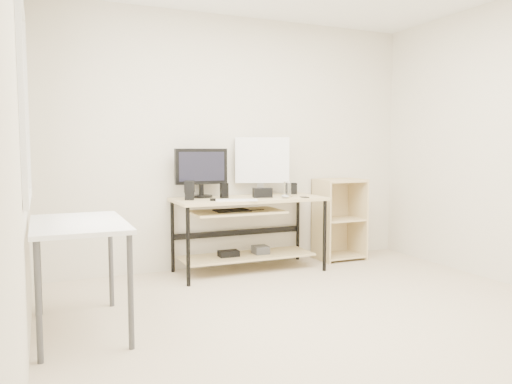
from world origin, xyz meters
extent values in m
cube|color=beige|center=(0.00, 0.00, -0.01)|extent=(4.00, 4.00, 0.01)
cube|color=silver|center=(0.00, 2.00, 1.30)|extent=(4.00, 0.01, 2.60)
cube|color=silver|center=(-2.00, 0.00, 1.30)|extent=(0.01, 4.00, 2.60)
cube|color=white|center=(-1.98, 0.60, 1.55)|extent=(0.01, 1.00, 1.20)
cube|color=#D8C389|center=(0.00, 1.66, 0.73)|extent=(1.50, 0.65, 0.03)
cube|color=#D8C389|center=(-0.15, 1.60, 0.62)|extent=(0.90, 0.49, 0.02)
cube|color=#D8C389|center=(0.00, 1.71, 0.15)|extent=(1.35, 0.46, 0.02)
cube|color=black|center=(-0.20, 1.60, 0.64)|extent=(0.33, 0.22, 0.01)
cylinder|color=black|center=(0.05, 1.55, 0.64)|extent=(0.14, 0.01, 0.01)
cube|color=#404043|center=(0.15, 1.71, 0.20)|extent=(0.15, 0.15, 0.08)
cube|color=black|center=(-0.20, 1.71, 0.19)|extent=(0.20, 0.12, 0.06)
cylinder|color=black|center=(-0.71, 1.37, 0.36)|extent=(0.04, 0.04, 0.72)
cylinder|color=black|center=(-0.71, 1.94, 0.36)|extent=(0.04, 0.04, 0.72)
cylinder|color=black|center=(0.71, 1.37, 0.36)|extent=(0.04, 0.04, 0.72)
cylinder|color=black|center=(0.71, 1.94, 0.36)|extent=(0.04, 0.04, 0.72)
cube|color=white|center=(-1.68, 0.60, 0.73)|extent=(0.60, 1.00, 0.03)
cylinder|color=#404043|center=(-1.94, 0.14, 0.36)|extent=(0.04, 0.04, 0.72)
cylinder|color=#404043|center=(-1.94, 1.06, 0.36)|extent=(0.04, 0.04, 0.72)
cylinder|color=#404043|center=(-1.42, 0.14, 0.36)|extent=(0.04, 0.04, 0.72)
cylinder|color=#404043|center=(-1.42, 1.06, 0.36)|extent=(0.04, 0.04, 0.72)
cube|color=beige|center=(0.91, 1.78, 0.45)|extent=(0.02, 0.40, 0.90)
cube|color=beige|center=(1.39, 1.78, 0.45)|extent=(0.02, 0.40, 0.90)
cube|color=beige|center=(1.15, 1.97, 0.45)|extent=(0.50, 0.02, 0.90)
cube|color=beige|center=(1.15, 1.78, 0.04)|extent=(0.46, 0.38, 0.02)
cube|color=beige|center=(1.15, 1.78, 0.45)|extent=(0.46, 0.38, 0.02)
cube|color=beige|center=(1.15, 1.78, 0.88)|extent=(0.46, 0.38, 0.02)
cylinder|color=black|center=(-0.43, 1.86, 0.76)|extent=(0.22, 0.22, 0.02)
cylinder|color=black|center=(-0.43, 1.86, 0.83)|extent=(0.05, 0.05, 0.11)
cube|color=black|center=(-0.43, 1.86, 1.06)|extent=(0.53, 0.06, 0.36)
cube|color=black|center=(-0.43, 1.83, 1.06)|extent=(0.45, 0.01, 0.28)
cube|color=silver|center=(0.23, 1.85, 0.76)|extent=(0.20, 0.18, 0.02)
cylinder|color=silver|center=(0.23, 1.85, 0.82)|extent=(0.05, 0.05, 0.11)
cube|color=white|center=(0.23, 1.85, 1.12)|extent=(0.55, 0.24, 0.47)
cube|color=#3B29B4|center=(0.23, 1.82, 1.12)|extent=(0.45, 0.17, 0.38)
cube|color=white|center=(-0.22, 1.42, 0.76)|extent=(0.40, 0.24, 0.01)
ellipsoid|color=#A8A8AD|center=(0.31, 1.47, 0.77)|extent=(0.08, 0.11, 0.03)
cube|color=black|center=(0.13, 1.61, 0.80)|extent=(0.21, 0.13, 0.10)
cube|color=black|center=(-0.61, 1.67, 0.79)|extent=(0.11, 0.11, 0.07)
cube|color=black|center=(-0.61, 1.67, 0.88)|extent=(0.12, 0.12, 0.11)
cube|color=black|center=(0.58, 1.84, 0.81)|extent=(0.13, 0.13, 0.12)
cube|color=black|center=(-0.25, 1.70, 0.83)|extent=(0.08, 0.05, 0.15)
cylinder|color=black|center=(-0.43, 1.50, 0.76)|extent=(0.07, 0.07, 0.02)
cube|color=black|center=(0.51, 1.44, 0.75)|extent=(0.07, 0.12, 0.01)
cylinder|color=#A07C48|center=(0.38, 1.56, 0.75)|extent=(0.11, 0.11, 0.01)
cylinder|color=white|center=(0.38, 1.56, 0.83)|extent=(0.08, 0.08, 0.15)
camera|label=1|loc=(-1.90, -2.92, 1.24)|focal=35.00mm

